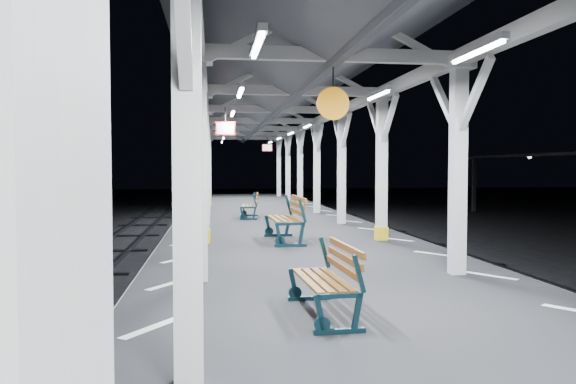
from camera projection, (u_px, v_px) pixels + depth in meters
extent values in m
plane|color=black|center=(310.00, 309.00, 10.61)|extent=(120.00, 120.00, 0.00)
cube|color=black|center=(310.00, 283.00, 10.59)|extent=(6.00, 50.00, 1.00)
cube|color=silver|center=(178.00, 259.00, 10.24)|extent=(1.00, 48.00, 0.01)
cube|color=silver|center=(434.00, 254.00, 10.89)|extent=(1.00, 48.00, 0.01)
cube|color=#2D2D33|center=(64.00, 313.00, 10.01)|extent=(0.08, 60.00, 0.16)
cube|color=black|center=(32.00, 317.00, 9.94)|extent=(2.20, 0.22, 0.06)
cube|color=#2D2D33|center=(529.00, 298.00, 11.20)|extent=(0.08, 60.00, 0.16)
cube|color=black|center=(555.00, 299.00, 11.27)|extent=(2.20, 0.22, 0.06)
cube|color=silver|center=(188.00, 179.00, 4.29)|extent=(0.22, 0.22, 3.20)
cube|color=silver|center=(189.00, 43.00, 4.78)|extent=(0.10, 0.99, 0.99)
cube|color=silver|center=(183.00, 6.00, 3.69)|extent=(0.10, 0.99, 0.99)
cube|color=silver|center=(200.00, 173.00, 8.25)|extent=(0.22, 0.22, 3.20)
cube|color=silver|center=(199.00, 59.00, 8.17)|extent=(0.40, 0.40, 0.12)
cube|color=silver|center=(200.00, 99.00, 8.74)|extent=(0.10, 0.99, 0.99)
cube|color=silver|center=(198.00, 89.00, 7.65)|extent=(0.10, 0.99, 0.99)
cube|color=silver|center=(204.00, 171.00, 12.21)|extent=(0.22, 0.22, 3.20)
cube|color=silver|center=(203.00, 95.00, 12.13)|extent=(0.40, 0.40, 0.12)
cube|color=gold|center=(204.00, 236.00, 12.27)|extent=(0.26, 0.26, 0.30)
cube|color=silver|center=(204.00, 120.00, 12.70)|extent=(0.10, 0.99, 0.99)
cube|color=silver|center=(203.00, 116.00, 11.61)|extent=(0.10, 0.99, 0.99)
cube|color=silver|center=(206.00, 170.00, 16.17)|extent=(0.22, 0.22, 3.20)
cube|color=silver|center=(206.00, 113.00, 16.09)|extent=(0.40, 0.40, 0.12)
cube|color=silver|center=(206.00, 132.00, 16.66)|extent=(0.10, 0.99, 0.99)
cube|color=silver|center=(206.00, 129.00, 15.57)|extent=(0.10, 0.99, 0.99)
cube|color=silver|center=(207.00, 170.00, 20.13)|extent=(0.22, 0.22, 3.20)
cube|color=silver|center=(207.00, 123.00, 20.06)|extent=(0.40, 0.40, 0.12)
cube|color=silver|center=(207.00, 138.00, 20.62)|extent=(0.10, 0.99, 0.99)
cube|color=silver|center=(207.00, 137.00, 19.53)|extent=(0.10, 0.99, 0.99)
cube|color=silver|center=(208.00, 169.00, 24.09)|extent=(0.22, 0.22, 3.20)
cube|color=silver|center=(208.00, 131.00, 24.02)|extent=(0.40, 0.40, 0.12)
cube|color=gold|center=(208.00, 202.00, 24.15)|extent=(0.26, 0.26, 0.30)
cube|color=silver|center=(208.00, 143.00, 24.58)|extent=(0.10, 0.99, 0.99)
cube|color=silver|center=(208.00, 142.00, 23.49)|extent=(0.10, 0.99, 0.99)
cube|color=silver|center=(209.00, 169.00, 28.05)|extent=(0.22, 0.22, 3.20)
cube|color=silver|center=(209.00, 136.00, 27.98)|extent=(0.40, 0.40, 0.12)
cube|color=silver|center=(209.00, 146.00, 28.54)|extent=(0.10, 0.99, 0.99)
cube|color=silver|center=(209.00, 146.00, 27.45)|extent=(0.10, 0.99, 0.99)
cube|color=silver|center=(209.00, 169.00, 32.01)|extent=(0.22, 0.22, 3.20)
cube|color=silver|center=(209.00, 140.00, 31.94)|extent=(0.40, 0.40, 0.12)
cube|color=silver|center=(209.00, 149.00, 32.50)|extent=(0.10, 0.99, 0.99)
cube|color=silver|center=(209.00, 148.00, 31.41)|extent=(0.10, 0.99, 0.99)
cube|color=silver|center=(458.00, 173.00, 8.78)|extent=(0.22, 0.22, 3.20)
cube|color=silver|center=(459.00, 66.00, 8.71)|extent=(0.40, 0.40, 0.12)
cube|color=silver|center=(444.00, 103.00, 9.27)|extent=(0.10, 0.99, 0.99)
cube|color=silver|center=(475.00, 94.00, 8.18)|extent=(0.10, 0.99, 0.99)
cube|color=silver|center=(382.00, 171.00, 12.74)|extent=(0.22, 0.22, 3.20)
cube|color=silver|center=(382.00, 98.00, 12.67)|extent=(0.40, 0.40, 0.12)
cube|color=gold|center=(381.00, 233.00, 12.80)|extent=(0.26, 0.26, 0.30)
cube|color=silver|center=(375.00, 122.00, 13.23)|extent=(0.10, 0.99, 0.99)
cube|color=silver|center=(390.00, 118.00, 12.14)|extent=(0.10, 0.99, 0.99)
cube|color=silver|center=(342.00, 170.00, 16.70)|extent=(0.22, 0.22, 3.20)
cube|color=silver|center=(342.00, 114.00, 16.63)|extent=(0.40, 0.40, 0.12)
cube|color=silver|center=(338.00, 133.00, 17.19)|extent=(0.10, 0.99, 0.99)
cube|color=silver|center=(346.00, 130.00, 16.11)|extent=(0.10, 0.99, 0.99)
cube|color=silver|center=(317.00, 170.00, 20.66)|extent=(0.22, 0.22, 3.20)
cube|color=silver|center=(317.00, 124.00, 20.59)|extent=(0.40, 0.40, 0.12)
cube|color=silver|center=(314.00, 139.00, 21.16)|extent=(0.10, 0.99, 0.99)
cube|color=silver|center=(320.00, 138.00, 20.07)|extent=(0.10, 0.99, 0.99)
cube|color=silver|center=(300.00, 169.00, 24.62)|extent=(0.22, 0.22, 3.20)
cube|color=silver|center=(300.00, 131.00, 24.55)|extent=(0.40, 0.40, 0.12)
cube|color=gold|center=(300.00, 202.00, 24.68)|extent=(0.26, 0.26, 0.30)
cube|color=silver|center=(298.00, 144.00, 25.12)|extent=(0.10, 0.99, 0.99)
cube|color=silver|center=(302.00, 143.00, 24.03)|extent=(0.10, 0.99, 0.99)
cube|color=silver|center=(288.00, 169.00, 28.58)|extent=(0.22, 0.22, 3.20)
cube|color=silver|center=(288.00, 136.00, 28.51)|extent=(0.40, 0.40, 0.12)
cube|color=silver|center=(287.00, 147.00, 29.08)|extent=(0.10, 0.99, 0.99)
cube|color=silver|center=(289.00, 146.00, 27.99)|extent=(0.10, 0.99, 0.99)
cube|color=silver|center=(279.00, 169.00, 32.54)|extent=(0.22, 0.22, 3.20)
cube|color=silver|center=(279.00, 140.00, 32.47)|extent=(0.40, 0.40, 0.12)
cube|color=silver|center=(278.00, 149.00, 33.04)|extent=(0.10, 0.99, 0.99)
cube|color=silver|center=(280.00, 149.00, 31.95)|extent=(0.10, 0.99, 0.99)
cube|color=silver|center=(201.00, 74.00, 10.15)|extent=(0.18, 48.00, 0.24)
cube|color=silver|center=(414.00, 78.00, 10.68)|extent=(0.18, 48.00, 0.24)
cube|color=silver|center=(333.00, 55.00, 8.43)|extent=(4.20, 0.14, 0.20)
cube|color=silver|center=(295.00, 91.00, 12.40)|extent=(4.20, 0.14, 0.20)
cube|color=silver|center=(275.00, 109.00, 16.36)|extent=(4.20, 0.14, 0.20)
cube|color=silver|center=(263.00, 121.00, 20.32)|extent=(4.20, 0.14, 0.20)
cube|color=silver|center=(255.00, 128.00, 24.28)|extent=(4.20, 0.14, 0.20)
cube|color=silver|center=(249.00, 134.00, 28.24)|extent=(4.20, 0.14, 0.20)
cube|color=silver|center=(244.00, 138.00, 32.20)|extent=(4.20, 0.14, 0.20)
cube|color=silver|center=(310.00, 26.00, 10.37)|extent=(0.16, 48.00, 0.20)
cube|color=#52555A|center=(240.00, 45.00, 10.22)|extent=(2.80, 49.00, 1.45)
cube|color=#52555A|center=(378.00, 49.00, 10.56)|extent=(2.80, 49.00, 1.45)
cube|color=silver|center=(258.00, 41.00, 6.29)|extent=(0.10, 1.35, 0.08)
cube|color=white|center=(258.00, 46.00, 6.30)|extent=(0.05, 1.25, 0.05)
cube|color=silver|center=(240.00, 90.00, 10.25)|extent=(0.10, 1.35, 0.08)
cube|color=white|center=(240.00, 93.00, 10.26)|extent=(0.05, 1.25, 0.05)
cube|color=silver|center=(233.00, 112.00, 14.21)|extent=(0.10, 1.35, 0.08)
cube|color=white|center=(233.00, 114.00, 14.22)|extent=(0.05, 1.25, 0.05)
cube|color=silver|center=(228.00, 124.00, 18.18)|extent=(0.10, 1.35, 0.08)
cube|color=white|center=(228.00, 125.00, 18.18)|extent=(0.05, 1.25, 0.05)
cube|color=silver|center=(225.00, 132.00, 22.14)|extent=(0.10, 1.35, 0.08)
cube|color=white|center=(225.00, 133.00, 22.14)|extent=(0.05, 1.25, 0.05)
cube|color=silver|center=(223.00, 137.00, 26.10)|extent=(0.10, 1.35, 0.08)
cube|color=white|center=(223.00, 138.00, 26.10)|extent=(0.05, 1.25, 0.05)
cube|color=silver|center=(222.00, 141.00, 30.06)|extent=(0.10, 1.35, 0.08)
cube|color=white|center=(222.00, 142.00, 30.06)|extent=(0.05, 1.25, 0.05)
cube|color=silver|center=(477.00, 48.00, 6.64)|extent=(0.10, 1.35, 0.08)
cube|color=white|center=(477.00, 52.00, 6.64)|extent=(0.05, 1.25, 0.05)
cube|color=silver|center=(378.00, 93.00, 10.60)|extent=(0.10, 1.35, 0.08)
cube|color=white|center=(378.00, 95.00, 10.60)|extent=(0.05, 1.25, 0.05)
cube|color=silver|center=(333.00, 113.00, 14.56)|extent=(0.10, 1.35, 0.08)
cube|color=white|center=(333.00, 115.00, 14.56)|extent=(0.05, 1.25, 0.05)
cube|color=silver|center=(307.00, 125.00, 18.52)|extent=(0.10, 1.35, 0.08)
cube|color=white|center=(307.00, 126.00, 18.52)|extent=(0.05, 1.25, 0.05)
cube|color=silver|center=(291.00, 132.00, 22.48)|extent=(0.10, 1.35, 0.08)
cube|color=white|center=(291.00, 133.00, 22.48)|extent=(0.05, 1.25, 0.05)
cube|color=silver|center=(279.00, 137.00, 26.44)|extent=(0.10, 1.35, 0.08)
cube|color=white|center=(279.00, 138.00, 26.44)|extent=(0.05, 1.25, 0.05)
cube|color=silver|center=(270.00, 141.00, 30.40)|extent=(0.10, 1.35, 0.08)
cube|color=white|center=(270.00, 142.00, 30.41)|extent=(0.05, 1.25, 0.05)
cylinder|color=black|center=(333.00, 77.00, 8.45)|extent=(0.02, 0.02, 0.30)
cylinder|color=orange|center=(333.00, 104.00, 8.47)|extent=(0.50, 0.04, 0.50)
cylinder|color=black|center=(225.00, 114.00, 14.11)|extent=(0.02, 0.02, 0.36)
cube|color=red|center=(225.00, 128.00, 14.13)|extent=(0.50, 0.03, 0.35)
cube|color=white|center=(225.00, 128.00, 14.13)|extent=(0.44, 0.04, 0.29)
cylinder|color=black|center=(267.00, 140.00, 27.79)|extent=(0.02, 0.02, 0.36)
cube|color=red|center=(267.00, 148.00, 27.80)|extent=(0.50, 0.03, 0.35)
cube|color=white|center=(267.00, 148.00, 27.80)|extent=(0.44, 0.05, 0.29)
cube|color=black|center=(474.00, 184.00, 34.18)|extent=(0.20, 0.20, 3.30)
sphere|color=silver|center=(530.00, 157.00, 28.17)|extent=(0.20, 0.20, 0.20)
sphere|color=silver|center=(474.00, 159.00, 34.11)|extent=(0.20, 0.20, 0.20)
cube|color=black|center=(340.00, 331.00, 5.67)|extent=(0.55, 0.08, 0.05)
cube|color=black|center=(320.00, 315.00, 5.62)|extent=(0.14, 0.05, 0.42)
cube|color=black|center=(357.00, 313.00, 5.69)|extent=(0.13, 0.05, 0.42)
cube|color=black|center=(359.00, 274.00, 5.67)|extent=(0.15, 0.05, 0.40)
cube|color=black|center=(309.00, 298.00, 7.10)|extent=(0.55, 0.08, 0.05)
cube|color=black|center=(294.00, 285.00, 7.05)|extent=(0.14, 0.05, 0.42)
cube|color=black|center=(323.00, 284.00, 7.12)|extent=(0.13, 0.05, 0.42)
cube|color=black|center=(325.00, 252.00, 7.10)|extent=(0.15, 0.05, 0.40)
cube|color=brown|center=(307.00, 280.00, 6.33)|extent=(0.14, 1.38, 0.03)
cube|color=brown|center=(317.00, 280.00, 6.35)|extent=(0.14, 1.38, 0.03)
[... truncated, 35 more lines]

